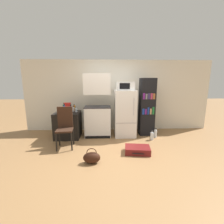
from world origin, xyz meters
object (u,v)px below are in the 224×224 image
object	(u,v)px
bottle_wine_dark	(71,110)
bottle_green_tall	(64,108)
handbag	(92,158)
refrigerator	(125,113)
bottle_milk_white	(73,109)
water_bottle_middle	(152,136)
side_table	(68,125)
microwave	(126,86)
water_bottle_front	(156,133)
bottle_blue_soda	(65,110)
suitcase_large_flat	(137,150)
bottle_amber_beer	(74,108)
bottle_clear_short	(76,110)
kitchen_hutch	(98,108)
cereal_box	(68,108)
chair	(65,124)
bookshelf	(147,107)

from	to	relation	value
bottle_wine_dark	bottle_green_tall	size ratio (longest dim) A/B	0.99
handbag	bottle_wine_dark	bearing A→B (deg)	117.86
refrigerator	bottle_milk_white	xyz separation A→B (m)	(-1.60, 0.07, 0.13)
bottle_green_tall	water_bottle_middle	xyz separation A→B (m)	(2.61, -0.39, -0.78)
side_table	water_bottle_middle	world-z (taller)	side_table
microwave	bottle_wine_dark	size ratio (longest dim) A/B	1.82
microwave	water_bottle_front	bearing A→B (deg)	-12.40
water_bottle_middle	bottle_blue_soda	bearing A→B (deg)	179.18
microwave	suitcase_large_flat	bearing A→B (deg)	-82.66
side_table	bottle_amber_beer	world-z (taller)	bottle_amber_beer
bottle_clear_short	handbag	xyz separation A→B (m)	(0.61, -1.63, -0.72)
bottle_green_tall	water_bottle_front	distance (m)	2.90
kitchen_hutch	water_bottle_front	xyz separation A→B (m)	(1.78, -0.23, -0.76)
bottle_blue_soda	cereal_box	world-z (taller)	bottle_blue_soda
chair	water_bottle_middle	size ratio (longest dim) A/B	3.70
bottle_clear_short	bottle_wine_dark	bearing A→B (deg)	-101.88
water_bottle_middle	side_table	bearing A→B (deg)	172.15
refrigerator	microwave	xyz separation A→B (m)	(-0.00, -0.00, 0.85)
refrigerator	bottle_clear_short	xyz separation A→B (m)	(-1.51, -0.01, 0.13)
side_table	bottle_amber_beer	bearing A→B (deg)	52.51
bottle_clear_short	handbag	bearing A→B (deg)	-69.49
side_table	cereal_box	xyz separation A→B (m)	(0.03, -0.06, 0.54)
microwave	water_bottle_front	distance (m)	1.73
kitchen_hutch	suitcase_large_flat	bearing A→B (deg)	-51.09
bookshelf	water_bottle_front	size ratio (longest dim) A/B	6.13
bottle_amber_beer	chair	bearing A→B (deg)	-93.92
water_bottle_middle	handbag	bearing A→B (deg)	-143.31
bottle_wine_dark	chair	size ratio (longest dim) A/B	0.27
bottle_green_tall	handbag	bearing A→B (deg)	-59.43
microwave	chair	xyz separation A→B (m)	(-1.65, -0.76, -0.95)
bottle_milk_white	bottle_green_tall	bearing A→B (deg)	-161.61
bottle_amber_beer	handbag	size ratio (longest dim) A/B	0.59
refrigerator	handbag	size ratio (longest dim) A/B	3.99
water_bottle_front	microwave	bearing A→B (deg)	167.60
refrigerator	bottle_wine_dark	distance (m)	1.63
side_table	chair	xyz separation A→B (m)	(0.10, -0.70, 0.22)
kitchen_hutch	bottle_milk_white	world-z (taller)	kitchen_hutch
bottle_amber_beer	bottle_clear_short	distance (m)	0.19
bottle_milk_white	bookshelf	bearing A→B (deg)	0.87
microwave	chair	world-z (taller)	microwave
bottle_blue_soda	chair	distance (m)	0.50
bottle_amber_beer	water_bottle_front	distance (m)	2.65
side_table	bottle_wine_dark	bearing A→B (deg)	-57.98
bottle_milk_white	bottle_blue_soda	distance (m)	0.47
bottle_wine_dark	bottle_green_tall	xyz separation A→B (m)	(-0.28, 0.34, 0.00)
bottle_wine_dark	water_bottle_middle	xyz separation A→B (m)	(2.33, -0.06, -0.78)
bookshelf	side_table	bearing A→B (deg)	-176.14
cereal_box	bottle_green_tall	bearing A→B (deg)	140.27
bookshelf	bottle_amber_beer	bearing A→B (deg)	178.69
water_bottle_middle	bottle_green_tall	bearing A→B (deg)	171.43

